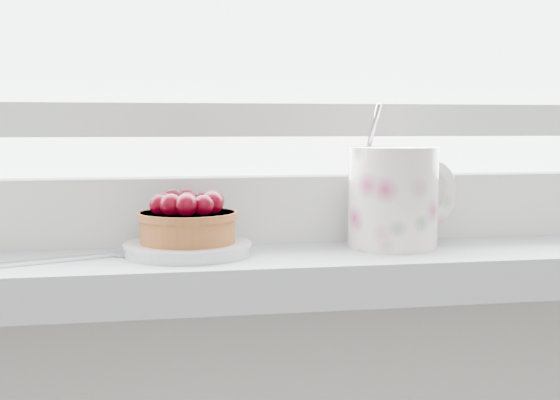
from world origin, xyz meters
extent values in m
cube|color=#B8BEBF|center=(0.00, 1.90, 0.92)|extent=(1.60, 0.20, 0.04)
cube|color=silver|center=(0.00, 1.97, 0.97)|extent=(1.30, 0.05, 0.07)
cube|color=silver|center=(0.00, 1.97, 1.07)|extent=(1.30, 0.04, 0.04)
cylinder|color=silver|center=(-0.05, 1.89, 0.95)|extent=(0.12, 0.12, 0.01)
cylinder|color=brown|center=(-0.05, 1.89, 0.97)|extent=(0.09, 0.09, 0.03)
cylinder|color=brown|center=(-0.05, 1.89, 0.98)|extent=(0.10, 0.10, 0.01)
sphere|color=#46010C|center=(-0.05, 1.89, 0.99)|extent=(0.02, 0.02, 0.02)
sphere|color=#46010C|center=(-0.03, 1.89, 0.99)|extent=(0.02, 0.02, 0.02)
sphere|color=#46010C|center=(-0.04, 1.91, 0.99)|extent=(0.02, 0.02, 0.02)
sphere|color=#46010C|center=(-0.05, 1.91, 0.99)|extent=(0.02, 0.02, 0.02)
sphere|color=#46010C|center=(-0.07, 1.91, 0.99)|extent=(0.02, 0.02, 0.02)
sphere|color=#46010C|center=(-0.08, 1.90, 0.99)|extent=(0.02, 0.02, 0.02)
sphere|color=#46010C|center=(-0.08, 1.88, 0.99)|extent=(0.02, 0.02, 0.02)
sphere|color=#46010C|center=(-0.07, 1.87, 0.99)|extent=(0.02, 0.02, 0.02)
sphere|color=#46010C|center=(-0.06, 1.86, 0.99)|extent=(0.02, 0.02, 0.02)
sphere|color=#46010C|center=(-0.04, 1.87, 0.99)|extent=(0.02, 0.02, 0.02)
sphere|color=#46010C|center=(-0.03, 1.88, 0.99)|extent=(0.02, 0.02, 0.02)
cylinder|color=white|center=(0.15, 1.89, 0.99)|extent=(0.12, 0.12, 0.10)
cylinder|color=black|center=(0.15, 1.89, 1.04)|extent=(0.08, 0.08, 0.01)
torus|color=white|center=(0.20, 1.91, 0.99)|extent=(0.07, 0.04, 0.07)
cylinder|color=silver|center=(0.14, 1.91, 1.06)|extent=(0.02, 0.02, 0.06)
cube|color=silver|center=(-0.20, 1.86, 0.94)|extent=(0.11, 0.05, 0.00)
cube|color=silver|center=(-0.13, 1.89, 0.94)|extent=(0.02, 0.02, 0.00)
cube|color=silver|center=(-0.11, 1.90, 0.94)|extent=(0.04, 0.04, 0.00)
cube|color=silver|center=(-0.08, 1.90, 0.94)|extent=(0.04, 0.02, 0.00)
cube|color=silver|center=(-0.08, 1.91, 0.94)|extent=(0.04, 0.02, 0.00)
cube|color=silver|center=(-0.08, 1.92, 0.94)|extent=(0.04, 0.02, 0.00)
cube|color=silver|center=(-0.08, 1.92, 0.94)|extent=(0.04, 0.02, 0.00)
camera|label=1|loc=(-0.11, 1.14, 1.06)|focal=50.00mm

